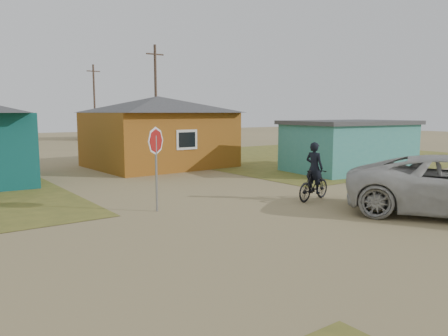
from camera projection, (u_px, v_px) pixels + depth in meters
The scene contains 9 objects.
ground at pixel (318, 224), 11.88m from camera, with size 120.00×120.00×0.00m, color #968356.
grass_ne at pixel (313, 156), 30.48m from camera, with size 20.00×18.00×0.00m, color olive.
house_yellow at pixel (158, 131), 24.31m from camera, with size 7.72×6.76×3.90m.
shed_turquoise at pixel (348, 146), 22.47m from camera, with size 6.71×4.93×2.60m.
house_beige_east at pixel (111, 123), 49.56m from camera, with size 6.95×6.05×3.60m.
utility_pole_near at pixel (156, 97), 32.79m from camera, with size 1.40×0.20×8.00m.
utility_pole_far at pixel (94, 102), 46.21m from camera, with size 1.40×0.20×8.00m.
stop_sign at pixel (156, 150), 13.16m from camera, with size 0.84×0.17×2.59m.
cyclist at pixel (314, 179), 14.98m from camera, with size 1.84×0.82×2.01m.
Camera 1 is at (-8.89, -7.86, 3.02)m, focal length 35.00 mm.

